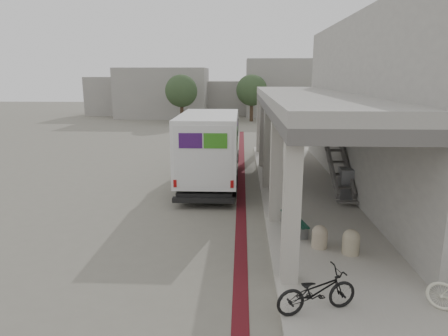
{
  "coord_description": "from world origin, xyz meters",
  "views": [
    {
      "loc": [
        0.99,
        -11.89,
        4.72
      ],
      "look_at": [
        0.4,
        1.45,
        1.6
      ],
      "focal_mm": 32.0,
      "sensor_mm": 36.0,
      "label": 1
    }
  ],
  "objects_px": {
    "bench": "(294,221)",
    "utility_cabinet": "(346,183)",
    "fedex_truck": "(211,146)",
    "bicycle_black": "(317,291)"
  },
  "relations": [
    {
      "from": "fedex_truck",
      "to": "bicycle_black",
      "type": "bearing_deg",
      "value": -74.09
    },
    {
      "from": "bench",
      "to": "utility_cabinet",
      "type": "xyz_separation_m",
      "value": [
        2.4,
        3.45,
        0.29
      ]
    },
    {
      "from": "utility_cabinet",
      "to": "bicycle_black",
      "type": "xyz_separation_m",
      "value": [
        -2.5,
        -7.73,
        -0.13
      ]
    },
    {
      "from": "bench",
      "to": "bicycle_black",
      "type": "bearing_deg",
      "value": -102.88
    },
    {
      "from": "bench",
      "to": "utility_cabinet",
      "type": "relative_size",
      "value": 1.51
    },
    {
      "from": "fedex_truck",
      "to": "utility_cabinet",
      "type": "relative_size",
      "value": 6.5
    },
    {
      "from": "fedex_truck",
      "to": "bench",
      "type": "relative_size",
      "value": 4.29
    },
    {
      "from": "utility_cabinet",
      "to": "bench",
      "type": "bearing_deg",
      "value": -123.07
    },
    {
      "from": "fedex_truck",
      "to": "utility_cabinet",
      "type": "height_order",
      "value": "fedex_truck"
    },
    {
      "from": "fedex_truck",
      "to": "bench",
      "type": "xyz_separation_m",
      "value": [
        2.96,
        -5.72,
        -1.28
      ]
    }
  ]
}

